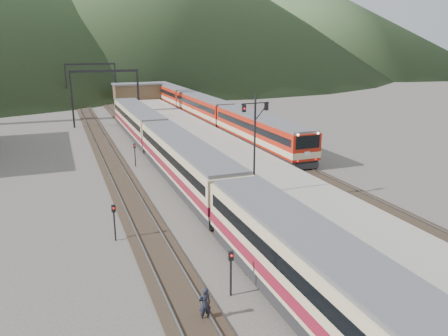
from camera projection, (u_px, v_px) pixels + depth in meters
name	position (u px, v px, depth m)	size (l,w,h in m)	color
track_main	(148.00, 145.00, 51.22)	(2.60, 200.00, 0.23)	black
track_far	(104.00, 148.00, 49.50)	(2.60, 200.00, 0.23)	black
track_second	(238.00, 137.00, 55.17)	(2.60, 200.00, 0.23)	black
platform	(198.00, 141.00, 51.22)	(8.00, 100.00, 1.00)	gray
gantry_near	(105.00, 87.00, 62.22)	(9.55, 0.25, 8.00)	black
gantry_far	(91.00, 76.00, 84.70)	(9.55, 0.25, 8.00)	black
station_shed	(137.00, 91.00, 86.62)	(9.40, 4.40, 3.10)	brown
hill_c	(285.00, 19.00, 235.05)	(160.00, 160.00, 50.00)	#364E2B
main_train	(185.00, 160.00, 36.32)	(3.13, 64.11, 3.82)	#CAB68A
second_train	(203.00, 107.00, 67.42)	(2.98, 61.21, 3.64)	#A61D0D
signal_mast	(255.00, 135.00, 30.37)	(2.19, 0.42, 7.11)	black
short_signal_a	(231.00, 267.00, 20.10)	(0.23, 0.18, 2.27)	black
short_signal_b	(135.00, 152.00, 41.86)	(0.25, 0.20, 2.27)	black
short_signal_c	(114.00, 218.00, 25.88)	(0.25, 0.21, 2.27)	black
worker	(205.00, 304.00, 18.47)	(0.56, 0.37, 1.55)	black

